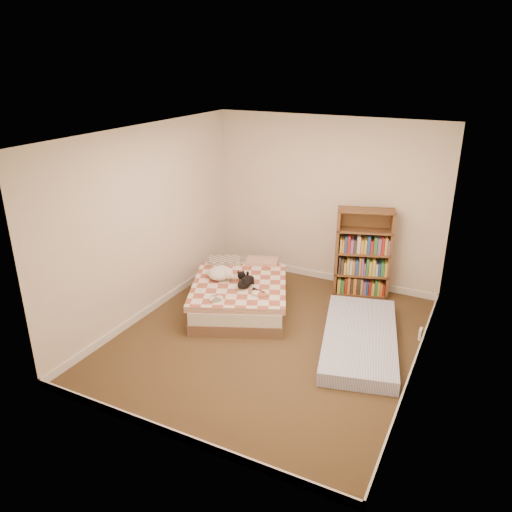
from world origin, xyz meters
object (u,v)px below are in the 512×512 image
at_px(bed, 241,292).
at_px(white_dog, 220,273).
at_px(floor_mattress, 360,339).
at_px(black_cat, 247,281).
at_px(bookshelf, 362,262).

xyz_separation_m(bed, white_dog, (-0.25, -0.12, 0.29)).
bearing_deg(white_dog, floor_mattress, -41.96).
height_order(floor_mattress, black_cat, black_cat).
bearing_deg(floor_mattress, bed, 157.68).
bearing_deg(bed, floor_mattress, -31.92).
height_order(bookshelf, white_dog, bookshelf).
bearing_deg(floor_mattress, bookshelf, 91.25).
bearing_deg(white_dog, bed, -12.73).
xyz_separation_m(bed, bookshelf, (1.39, 1.13, 0.29)).
xyz_separation_m(bed, floor_mattress, (1.77, -0.26, -0.12)).
bearing_deg(bookshelf, bed, -158.83).
bearing_deg(floor_mattress, black_cat, 161.56).
bearing_deg(bed, black_cat, -61.94).
bearing_deg(black_cat, bed, 96.39).
xyz_separation_m(bookshelf, white_dog, (-1.65, -1.25, -0.00)).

